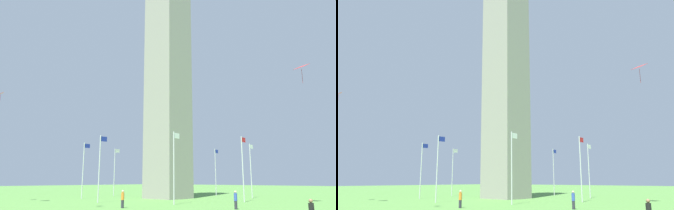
% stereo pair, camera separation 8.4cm
% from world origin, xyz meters
% --- Properties ---
extents(ground_plane, '(260.00, 260.00, 0.00)m').
position_xyz_m(ground_plane, '(0.00, 0.00, 0.00)').
color(ground_plane, '#548C3D').
extents(obelisk_monument, '(5.68, 5.68, 51.62)m').
position_xyz_m(obelisk_monument, '(0.00, 0.00, 25.81)').
color(obelisk_monument, gray).
rests_on(obelisk_monument, ground).
extents(flagpole_n, '(1.12, 0.14, 8.54)m').
position_xyz_m(flagpole_n, '(13.28, 0.00, 4.66)').
color(flagpole_n, silver).
rests_on(flagpole_n, ground).
extents(flagpole_ne, '(1.12, 0.14, 8.54)m').
position_xyz_m(flagpole_ne, '(9.41, 9.35, 4.66)').
color(flagpole_ne, silver).
rests_on(flagpole_ne, ground).
extents(flagpole_e, '(1.12, 0.14, 8.54)m').
position_xyz_m(flagpole_e, '(0.06, 13.23, 4.66)').
color(flagpole_e, silver).
rests_on(flagpole_e, ground).
extents(flagpole_se, '(1.12, 0.14, 8.54)m').
position_xyz_m(flagpole_se, '(-9.30, 9.35, 4.66)').
color(flagpole_se, silver).
rests_on(flagpole_se, ground).
extents(flagpole_s, '(1.12, 0.14, 8.54)m').
position_xyz_m(flagpole_s, '(-13.17, 0.00, 4.66)').
color(flagpole_s, silver).
rests_on(flagpole_s, ground).
extents(flagpole_sw, '(1.12, 0.14, 8.54)m').
position_xyz_m(flagpole_sw, '(-9.30, -9.35, 4.66)').
color(flagpole_sw, silver).
rests_on(flagpole_sw, ground).
extents(flagpole_w, '(1.12, 0.14, 8.54)m').
position_xyz_m(flagpole_w, '(0.06, -13.23, 4.66)').
color(flagpole_w, silver).
rests_on(flagpole_w, ground).
extents(flagpole_nw, '(1.12, 0.14, 8.54)m').
position_xyz_m(flagpole_nw, '(9.41, -9.35, 4.66)').
color(flagpole_nw, silver).
rests_on(flagpole_nw, ground).
extents(person_blue_shirt, '(0.32, 0.32, 1.78)m').
position_xyz_m(person_blue_shirt, '(-10.05, -17.97, 0.88)').
color(person_blue_shirt, '#2D2D38').
rests_on(person_blue_shirt, ground).
extents(person_orange_shirt, '(0.32, 0.32, 1.78)m').
position_xyz_m(person_orange_shirt, '(-16.47, -8.54, 0.89)').
color(person_orange_shirt, '#2D2D38').
rests_on(person_orange_shirt, ground).
extents(kite_red_diamond, '(1.79, 1.87, 2.47)m').
position_xyz_m(kite_red_diamond, '(1.02, -21.59, 16.61)').
color(kite_red_diamond, red).
extents(kite_pink_diamond, '(0.93, 1.01, 1.41)m').
position_xyz_m(kite_pink_diamond, '(-22.39, 10.36, 14.16)').
color(kite_pink_diamond, pink).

